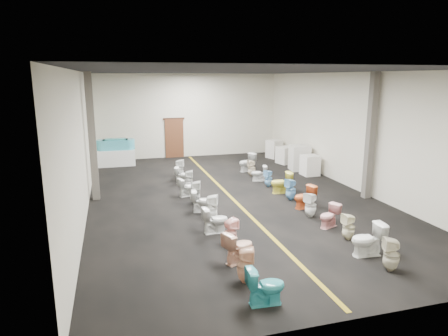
{
  "coord_description": "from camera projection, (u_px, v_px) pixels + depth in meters",
  "views": [
    {
      "loc": [
        -4.08,
        -13.58,
        4.3
      ],
      "look_at": [
        0.05,
        1.0,
        0.85
      ],
      "focal_mm": 32.0,
      "sensor_mm": 36.0,
      "label": 1
    }
  ],
  "objects": [
    {
      "name": "appliance_crate_d",
      "position": [
        274.0,
        149.0,
        21.73
      ],
      "size": [
        0.89,
        0.89,
        0.98
      ],
      "primitive_type": "cube",
      "rotation": [
        0.0,
        0.0,
        0.39
      ],
      "color": "silver",
      "rests_on": "floor"
    },
    {
      "name": "toilet_right_1",
      "position": [
        368.0,
        240.0,
        9.78
      ],
      "size": [
        0.85,
        0.52,
        0.83
      ],
      "primitive_type": "imported",
      "rotation": [
        0.0,
        0.0,
        -1.64
      ],
      "color": "white",
      "rests_on": "floor"
    },
    {
      "name": "wall_back",
      "position": [
        188.0,
        116.0,
        21.78
      ],
      "size": [
        10.0,
        0.0,
        10.0
      ],
      "primitive_type": "plane",
      "rotation": [
        1.57,
        0.0,
        0.0
      ],
      "color": "beige",
      "rests_on": "ground"
    },
    {
      "name": "appliance_crate_b",
      "position": [
        299.0,
        158.0,
        18.85
      ],
      "size": [
        0.96,
        0.96,
        1.17
      ],
      "primitive_type": "cube",
      "rotation": [
        0.0,
        0.0,
        -0.14
      ],
      "color": "silver",
      "rests_on": "floor"
    },
    {
      "name": "toilet_left_2",
      "position": [
        239.0,
        247.0,
        9.43
      ],
      "size": [
        0.87,
        0.68,
        0.78
      ],
      "primitive_type": "imported",
      "rotation": [
        0.0,
        0.0,
        1.94
      ],
      "color": "#DDA58A",
      "rests_on": "floor"
    },
    {
      "name": "appliance_crate_c",
      "position": [
        286.0,
        155.0,
        20.34
      ],
      "size": [
        0.92,
        0.92,
        0.86
      ],
      "primitive_type": "cube",
      "rotation": [
        0.0,
        0.0,
        0.25
      ],
      "color": "silver",
      "rests_on": "floor"
    },
    {
      "name": "floor",
      "position": [
        230.0,
        196.0,
        14.78
      ],
      "size": [
        16.0,
        16.0,
        0.0
      ],
      "primitive_type": "plane",
      "color": "black",
      "rests_on": "ground"
    },
    {
      "name": "column_left",
      "position": [
        92.0,
        137.0,
        13.95
      ],
      "size": [
        0.25,
        0.25,
        4.5
      ],
      "primitive_type": "cube",
      "color": "#59544C",
      "rests_on": "floor"
    },
    {
      "name": "aisle_stripe",
      "position": [
        230.0,
        196.0,
        14.78
      ],
      "size": [
        0.12,
        15.6,
        0.01
      ],
      "primitive_type": "cube",
      "color": "olive",
      "rests_on": "floor"
    },
    {
      "name": "toilet_right_8",
      "position": [
        268.0,
        178.0,
        16.0
      ],
      "size": [
        0.41,
        0.41,
        0.69
      ],
      "primitive_type": "imported",
      "rotation": [
        0.0,
        0.0,
        -1.17
      ],
      "color": "#89C7F5",
      "rests_on": "floor"
    },
    {
      "name": "toilet_right_9",
      "position": [
        259.0,
        173.0,
        16.9
      ],
      "size": [
        0.73,
        0.52,
        0.67
      ],
      "primitive_type": "imported",
      "rotation": [
        0.0,
        0.0,
        -1.81
      ],
      "color": "white",
      "rests_on": "floor"
    },
    {
      "name": "toilet_left_9",
      "position": [
        188.0,
        180.0,
        15.61
      ],
      "size": [
        0.41,
        0.41,
        0.76
      ],
      "primitive_type": "imported",
      "rotation": [
        0.0,
        0.0,
        1.36
      ],
      "color": "silver",
      "rests_on": "floor"
    },
    {
      "name": "toilet_right_5",
      "position": [
        304.0,
        197.0,
        13.36
      ],
      "size": [
        0.83,
        0.57,
        0.77
      ],
      "primitive_type": "imported",
      "rotation": [
        0.0,
        0.0,
        -1.37
      ],
      "color": "#D95F29",
      "rests_on": "floor"
    },
    {
      "name": "toilet_right_0",
      "position": [
        391.0,
        254.0,
        9.01
      ],
      "size": [
        0.47,
        0.46,
        0.79
      ],
      "primitive_type": "imported",
      "rotation": [
        0.0,
        0.0,
        -1.94
      ],
      "color": "beige",
      "rests_on": "floor"
    },
    {
      "name": "column_right",
      "position": [
        371.0,
        137.0,
        14.13
      ],
      "size": [
        0.25,
        0.25,
        4.5
      ],
      "primitive_type": "cube",
      "color": "#59544C",
      "rests_on": "floor"
    },
    {
      "name": "toilet_right_3",
      "position": [
        329.0,
        216.0,
        11.66
      ],
      "size": [
        0.77,
        0.61,
        0.69
      ],
      "primitive_type": "imported",
      "rotation": [
        0.0,
        0.0,
        -1.18
      ],
      "color": "#F5A8A8",
      "rests_on": "floor"
    },
    {
      "name": "toilet_left_4",
      "position": [
        215.0,
        220.0,
        11.25
      ],
      "size": [
        0.76,
        0.46,
        0.75
      ],
      "primitive_type": "imported",
      "rotation": [
        0.0,
        0.0,
        1.63
      ],
      "color": "silver",
      "rests_on": "floor"
    },
    {
      "name": "toilet_left_3",
      "position": [
        230.0,
        233.0,
        10.31
      ],
      "size": [
        0.44,
        0.44,
        0.76
      ],
      "primitive_type": "imported",
      "rotation": [
        0.0,
        0.0,
        1.91
      ],
      "color": "#FAB5AD",
      "rests_on": "floor"
    },
    {
      "name": "toilet_right_11",
      "position": [
        247.0,
        162.0,
        18.64
      ],
      "size": [
        0.94,
        0.74,
        0.84
      ],
      "primitive_type": "imported",
      "rotation": [
        0.0,
        0.0,
        -1.2
      ],
      "color": "silver",
      "rests_on": "floor"
    },
    {
      "name": "back_door",
      "position": [
        174.0,
        138.0,
        21.78
      ],
      "size": [
        1.0,
        0.1,
        2.1
      ],
      "primitive_type": "cube",
      "color": "#562D19",
      "rests_on": "floor"
    },
    {
      "name": "toilet_left_0",
      "position": [
        266.0,
        286.0,
        7.68
      ],
      "size": [
        0.77,
        0.47,
        0.76
      ],
      "primitive_type": "imported",
      "rotation": [
        0.0,
        0.0,
        1.51
      ],
      "color": "teal",
      "rests_on": "floor"
    },
    {
      "name": "appliance_crate_a",
      "position": [
        310.0,
        165.0,
        17.89
      ],
      "size": [
        0.71,
        0.71,
        0.9
      ],
      "primitive_type": "cube",
      "rotation": [
        0.0,
        0.0,
        0.02
      ],
      "color": "white",
      "rests_on": "floor"
    },
    {
      "name": "toilet_right_10",
      "position": [
        252.0,
        168.0,
        17.7
      ],
      "size": [
        0.35,
        0.34,
        0.75
      ],
      "primitive_type": "imported",
      "rotation": [
        0.0,
        0.0,
        -1.55
      ],
      "color": "beige",
      "rests_on": "floor"
    },
    {
      "name": "wall_right",
      "position": [
        352.0,
        131.0,
        15.61
      ],
      "size": [
        0.0,
        16.0,
        16.0
      ],
      "primitive_type": "plane",
      "rotation": [
        1.57,
        0.0,
        -1.57
      ],
      "color": "beige",
      "rests_on": "ground"
    },
    {
      "name": "toilet_left_8",
      "position": [
        187.0,
        187.0,
        14.74
      ],
      "size": [
        0.75,
        0.56,
        0.69
      ],
      "primitive_type": "imported",
      "rotation": [
        0.0,
        0.0,
        1.86
      ],
      "color": "white",
      "rests_on": "floor"
    },
    {
      "name": "door_frame",
      "position": [
        174.0,
        119.0,
        21.55
      ],
      "size": [
        1.15,
        0.08,
        0.1
      ],
      "primitive_type": "cube",
      "color": "#331C11",
      "rests_on": "back_door"
    },
    {
      "name": "toilet_left_5",
      "position": [
        211.0,
        208.0,
        12.1
      ],
      "size": [
        0.5,
        0.49,
        0.85
      ],
      "primitive_type": "imported",
      "rotation": [
        0.0,
        0.0,
        1.21
      ],
      "color": "white",
      "rests_on": "floor"
    },
    {
      "name": "toilet_left_11",
      "position": [
        179.0,
        169.0,
        17.33
      ],
      "size": [
        0.49,
        0.48,
        0.84
      ],
      "primitive_type": "imported",
      "rotation": [
        0.0,
        0.0,
        1.24
      ],
      "color": "white",
      "rests_on": "floor"
    },
    {
      "name": "toilet_left_6",
      "position": [
        202.0,
        201.0,
        13.0
      ],
      "size": [
        0.77,
        0.54,
        0.72
      ],
      "primitive_type": "imported",
      "rotation": [
        0.0,
        0.0,
        1.36
      ],
      "color": "silver",
      "rests_on": "floor"
    },
    {
      "name": "toilet_right_2",
      "position": [
        349.0,
        227.0,
        10.76
      ],
      "size": [
        0.35,
        0.34,
        0.73
      ],
      "primitive_type": "imported",
      "rotation": [
        0.0,
        0.0,
        -1.53
      ],
      "color": "#F4EBC5",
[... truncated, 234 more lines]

